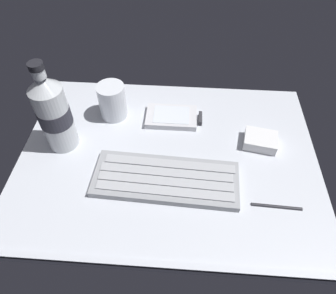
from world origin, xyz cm
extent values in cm
cube|color=silver|center=(0.00, 0.00, -1.00)|extent=(64.00, 48.00, 2.00)
cube|color=silver|center=(0.00, -23.40, 0.40)|extent=(64.00, 1.20, 0.80)
cube|color=#93969B|center=(0.41, -6.57, 0.70)|extent=(29.46, 12.28, 1.40)
cube|color=#ADAFB5|center=(0.55, -3.27, 1.55)|extent=(26.74, 3.18, 0.30)
cube|color=#ADAFB5|center=(0.46, -5.47, 1.55)|extent=(26.74, 3.18, 0.30)
cube|color=#ADAFB5|center=(0.36, -7.67, 1.55)|extent=(26.74, 3.18, 0.30)
cube|color=#ADAFB5|center=(0.26, -9.86, 1.55)|extent=(26.74, 3.18, 0.30)
cube|color=silver|center=(0.50, 11.50, 0.70)|extent=(12.04, 7.66, 1.40)
cube|color=silver|center=(0.50, 11.50, 1.45)|extent=(8.43, 5.97, 0.10)
cube|color=#333338|center=(6.90, 11.53, 0.70)|extent=(0.82, 3.80, 1.12)
cylinder|color=silver|center=(-13.87, 12.12, 4.25)|extent=(6.40, 6.40, 8.50)
cylinder|color=orange|center=(-13.87, 12.12, 3.26)|extent=(5.50, 5.50, 6.12)
cylinder|color=silver|center=(-23.40, 2.30, 7.50)|extent=(6.60, 6.60, 15.00)
cone|color=silver|center=(-23.40, 2.30, 16.40)|extent=(6.60, 6.60, 2.80)
cylinder|color=silver|center=(-23.40, 2.30, 18.70)|extent=(2.51, 2.51, 1.80)
cylinder|color=black|center=(-23.40, 2.30, 20.20)|extent=(2.77, 2.77, 1.20)
cylinder|color=#2D2D38|center=(-23.40, 2.30, 8.25)|extent=(6.73, 6.73, 3.80)
cube|color=white|center=(20.08, 4.86, 1.20)|extent=(7.89, 6.77, 2.40)
cylinder|color=#26262B|center=(21.44, -10.96, 0.35)|extent=(9.52, 1.10, 0.70)
camera|label=1|loc=(2.95, -42.05, 51.85)|focal=33.08mm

